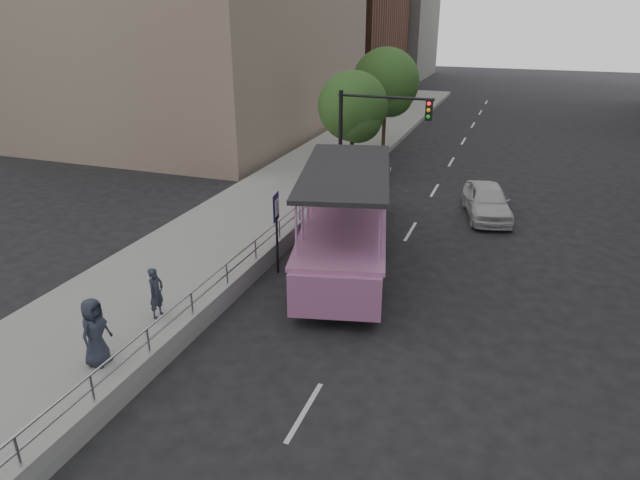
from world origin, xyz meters
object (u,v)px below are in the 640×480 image
duck_boat (348,219)px  pedestrian_near (156,293)px  car (487,201)px  traffic_signal (366,131)px  street_tree_far (387,85)px  parking_sign (277,224)px  street_tree_near (354,109)px  pedestrian_far (95,332)px

duck_boat → pedestrian_near: duck_boat is taller
car → traffic_signal: traffic_signal is taller
car → street_tree_far: (-6.85, 9.04, 3.57)m
duck_boat → car: 7.45m
parking_sign → street_tree_near: size_ratio=0.50×
duck_boat → street_tree_near: size_ratio=1.98×
car → pedestrian_near: (-8.11, -12.75, 0.32)m
traffic_signal → street_tree_near: size_ratio=0.91×
car → street_tree_near: 8.27m
parking_sign → street_tree_far: bearing=91.8°
duck_boat → traffic_signal: 5.95m
traffic_signal → street_tree_near: (-1.60, 3.43, 0.32)m
parking_sign → pedestrian_far: bearing=-104.9°
duck_boat → parking_sign: 3.05m
pedestrian_near → parking_sign: 4.84m
pedestrian_near → duck_boat: bearing=-26.1°
pedestrian_near → street_tree_far: street_tree_far is taller
pedestrian_near → street_tree_far: 22.07m
duck_boat → parking_sign: (-1.75, -2.46, 0.44)m
parking_sign → street_tree_near: bearing=93.7°
pedestrian_near → street_tree_near: (1.06, 15.79, 2.76)m
car → pedestrian_far: 17.28m
pedestrian_near → street_tree_near: street_tree_near is taller
street_tree_near → street_tree_far: street_tree_far is taller
parking_sign → street_tree_near: 11.57m
parking_sign → duck_boat: bearing=54.5°
car → parking_sign: (-6.31, -8.32, 1.06)m
car → parking_sign: size_ratio=1.51×
duck_boat → pedestrian_far: bearing=-111.0°
pedestrian_near → street_tree_far: bearing=-2.1°
car → street_tree_near: (-7.05, 3.04, 3.08)m
pedestrian_far → parking_sign: (1.84, 6.91, 0.60)m
pedestrian_far → pedestrian_near: bearing=-0.8°
pedestrian_near → traffic_signal: size_ratio=0.29×
car → street_tree_far: 11.89m
pedestrian_far → car: bearing=-28.1°
car → pedestrian_near: size_ratio=2.84×
car → parking_sign: parking_sign is taller
duck_boat → street_tree_far: (-2.30, 14.91, 2.95)m
street_tree_far → car: bearing=-52.9°
traffic_signal → street_tree_far: size_ratio=0.81×
street_tree_near → street_tree_far: (0.20, 6.00, 0.49)m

